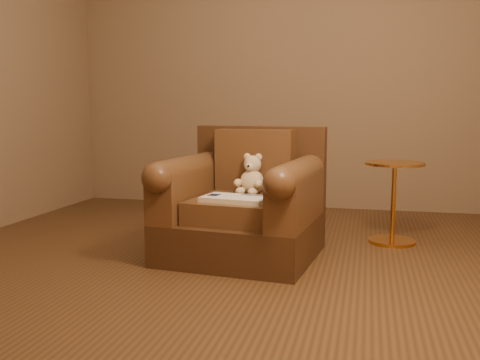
# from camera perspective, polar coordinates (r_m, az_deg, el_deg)

# --- Properties ---
(floor) EXTENTS (4.00, 4.00, 0.00)m
(floor) POSITION_cam_1_polar(r_m,az_deg,el_deg) (3.50, -2.24, -8.43)
(floor) COLOR #56381D
(floor) RESTS_ON ground
(armchair) EXTENTS (1.03, 0.99, 0.84)m
(armchair) POSITION_cam_1_polar(r_m,az_deg,el_deg) (3.53, 0.40, -2.87)
(armchair) COLOR #412815
(armchair) RESTS_ON floor
(teddy_bear) EXTENTS (0.20, 0.23, 0.28)m
(teddy_bear) POSITION_cam_1_polar(r_m,az_deg,el_deg) (3.56, 1.20, 0.17)
(teddy_bear) COLOR beige
(teddy_bear) RESTS_ON armchair
(guidebook) EXTENTS (0.43, 0.29, 0.03)m
(guidebook) POSITION_cam_1_polar(r_m,az_deg,el_deg) (3.28, -0.53, -2.02)
(guidebook) COLOR beige
(guidebook) RESTS_ON armchair
(side_table) EXTENTS (0.42, 0.42, 0.59)m
(side_table) POSITION_cam_1_polar(r_m,az_deg,el_deg) (4.00, 16.04, -2.05)
(side_table) COLOR gold
(side_table) RESTS_ON floor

